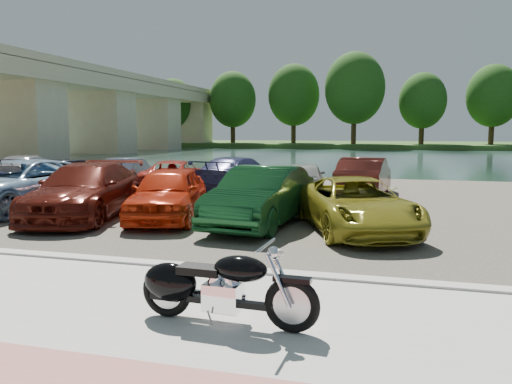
% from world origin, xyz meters
% --- Properties ---
extents(ground, '(200.00, 200.00, 0.00)m').
position_xyz_m(ground, '(0.00, 0.00, 0.00)').
color(ground, '#595447').
rests_on(ground, ground).
extents(promenade, '(60.00, 6.00, 0.10)m').
position_xyz_m(promenade, '(0.00, -1.00, 0.05)').
color(promenade, '#B3B1A8').
rests_on(promenade, ground).
extents(kerb, '(60.00, 0.30, 0.14)m').
position_xyz_m(kerb, '(0.00, 2.00, 0.07)').
color(kerb, '#B3B1A8').
rests_on(kerb, ground).
extents(parking_lot, '(60.00, 18.00, 0.04)m').
position_xyz_m(parking_lot, '(0.00, 11.00, 0.02)').
color(parking_lot, '#3F3B33').
rests_on(parking_lot, ground).
extents(river, '(120.00, 40.00, 0.00)m').
position_xyz_m(river, '(0.00, 40.00, 0.00)').
color(river, '#182C27').
rests_on(river, ground).
extents(far_bank, '(120.00, 24.00, 0.60)m').
position_xyz_m(far_bank, '(0.00, 72.00, 0.30)').
color(far_bank, '#2B4D1B').
rests_on(far_bank, ground).
extents(bridge, '(7.00, 56.00, 8.55)m').
position_xyz_m(bridge, '(-28.00, 41.02, 5.52)').
color(bridge, tan).
rests_on(bridge, ground).
extents(far_trees, '(70.25, 10.68, 12.52)m').
position_xyz_m(far_trees, '(4.36, 65.79, 7.49)').
color(far_trees, '#382714').
rests_on(far_trees, far_bank).
extents(motorcycle, '(2.33, 0.75, 1.05)m').
position_xyz_m(motorcycle, '(0.18, -0.29, 0.56)').
color(motorcycle, black).
rests_on(motorcycle, promenade).
extents(car_2, '(3.16, 5.81, 1.54)m').
position_xyz_m(car_2, '(-8.61, 6.74, 0.81)').
color(car_2, '#93B8D6').
rests_on(car_2, parking_lot).
extents(car_3, '(3.17, 5.57, 1.52)m').
position_xyz_m(car_3, '(-5.95, 6.16, 0.80)').
color(car_3, '#53140B').
rests_on(car_3, parking_lot).
extents(car_4, '(2.65, 4.55, 1.45)m').
position_xyz_m(car_4, '(-3.58, 6.48, 0.77)').
color(car_4, red).
rests_on(car_4, parking_lot).
extents(car_5, '(2.03, 4.72, 1.51)m').
position_xyz_m(car_5, '(-0.90, 6.33, 0.80)').
color(car_5, '#103D1B').
rests_on(car_5, parking_lot).
extents(car_6, '(3.75, 5.17, 1.31)m').
position_xyz_m(car_6, '(1.49, 6.19, 0.69)').
color(car_6, olive).
rests_on(car_6, parking_lot).
extents(car_7, '(3.20, 4.96, 1.34)m').
position_xyz_m(car_7, '(-13.56, 12.98, 0.71)').
color(car_7, gray).
rests_on(car_7, parking_lot).
extents(car_8, '(2.72, 4.15, 1.31)m').
position_xyz_m(car_8, '(-11.01, 12.85, 0.70)').
color(car_8, black).
rests_on(car_8, parking_lot).
extents(car_9, '(2.12, 4.12, 1.29)m').
position_xyz_m(car_9, '(-8.42, 12.83, 0.69)').
color(car_9, slate).
rests_on(car_9, parking_lot).
extents(car_10, '(3.05, 4.92, 1.27)m').
position_xyz_m(car_10, '(-6.00, 12.21, 0.67)').
color(car_10, '#AB281C').
rests_on(car_10, parking_lot).
extents(car_11, '(2.60, 5.08, 1.41)m').
position_xyz_m(car_11, '(-3.57, 12.85, 0.75)').
color(car_11, navy).
rests_on(car_11, parking_lot).
extents(car_12, '(2.01, 3.99, 1.30)m').
position_xyz_m(car_12, '(-0.85, 12.37, 0.69)').
color(car_12, '#A9A9A4').
rests_on(car_12, parking_lot).
extents(car_13, '(1.89, 4.53, 1.46)m').
position_xyz_m(car_13, '(1.33, 12.92, 0.77)').
color(car_13, '#4D1A14').
rests_on(car_13, parking_lot).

